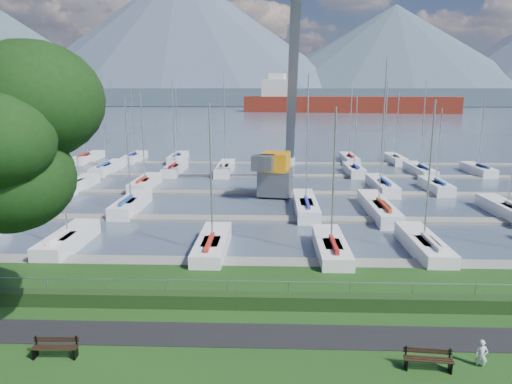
{
  "coord_description": "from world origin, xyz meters",
  "views": [
    {
      "loc": [
        1.12,
        -20.76,
        10.28
      ],
      "look_at": [
        0.0,
        12.0,
        3.0
      ],
      "focal_mm": 32.0,
      "sensor_mm": 36.0,
      "label": 1
    }
  ],
  "objects_px": {
    "crane": "(280,140)",
    "person": "(482,352)",
    "bench_left": "(55,347)",
    "bench_right": "(428,359)"
  },
  "relations": [
    {
      "from": "bench_left",
      "to": "person",
      "type": "distance_m",
      "value": 16.48
    },
    {
      "from": "bench_left",
      "to": "crane",
      "type": "distance_m",
      "value": 32.74
    },
    {
      "from": "crane",
      "to": "person",
      "type": "bearing_deg",
      "value": -67.14
    },
    {
      "from": "bench_left",
      "to": "person",
      "type": "relative_size",
      "value": 1.49
    },
    {
      "from": "crane",
      "to": "bench_right",
      "type": "bearing_deg",
      "value": -70.92
    },
    {
      "from": "person",
      "to": "bench_right",
      "type": "bearing_deg",
      "value": -154.43
    },
    {
      "from": "bench_left",
      "to": "person",
      "type": "bearing_deg",
      "value": -1.87
    },
    {
      "from": "bench_left",
      "to": "person",
      "type": "xyz_separation_m",
      "value": [
        16.48,
        -0.05,
        0.19
      ]
    },
    {
      "from": "bench_right",
      "to": "person",
      "type": "relative_size",
      "value": 1.5
    },
    {
      "from": "person",
      "to": "crane",
      "type": "relative_size",
      "value": 0.05
    }
  ]
}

